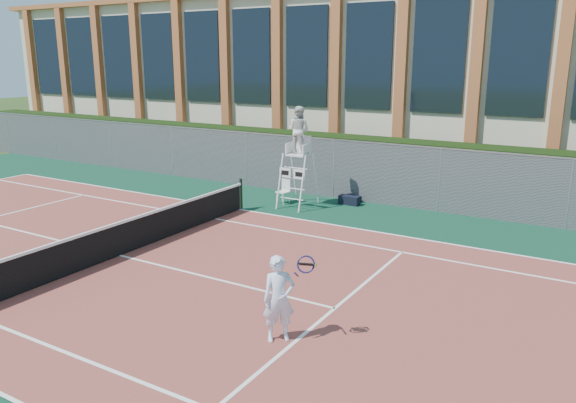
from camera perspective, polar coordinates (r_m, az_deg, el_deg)
The scene contains 12 objects.
ground at distance 15.73m, azimuth -16.73°, elevation -5.37°, with size 120.00×120.00×0.00m, color #233814.
apron at distance 16.37m, azimuth -14.17°, elevation -4.39°, with size 36.00×20.00×0.01m, color #0C3622.
tennis_court at distance 15.72m, azimuth -16.74°, elevation -5.30°, with size 23.77×10.97×0.02m, color brown.
tennis_net at distance 15.56m, azimuth -16.87°, elevation -3.51°, with size 0.10×11.30×1.10m.
fence at distance 22.09m, azimuth 0.00°, elevation 3.81°, with size 40.00×0.06×2.20m, color #595E60, non-canonical shape.
hedge at distance 23.11m, azimuth 1.53°, elevation 4.28°, with size 40.00×1.40×2.20m, color black.
building at distance 29.96m, azimuth 9.22°, elevation 12.27°, with size 45.00×10.60×8.22m.
umpire_chair at distance 19.62m, azimuth 1.11°, elevation 6.99°, with size 1.01×1.55×3.60m.
plastic_chair at distance 20.40m, azimuth -0.36°, elevation 1.25°, with size 0.47×0.47×0.87m.
sports_bag_near at distance 20.36m, azimuth 6.23°, elevation 0.13°, with size 0.75×0.30×0.32m, color black.
sports_bag_far at distance 20.80m, azimuth 6.64°, elevation 0.32°, with size 0.61×0.26×0.24m, color black.
tennis_player at distance 10.46m, azimuth -0.90°, elevation -9.83°, with size 0.98×0.78×1.66m.
Camera 1 is at (11.13, -9.85, 5.15)m, focal length 35.00 mm.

